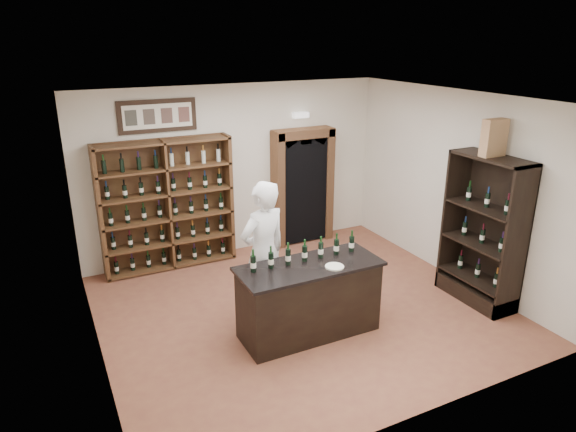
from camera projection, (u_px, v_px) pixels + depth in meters
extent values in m
plane|color=brown|center=(301.00, 309.00, 7.47)|extent=(5.50, 5.50, 0.00)
plane|color=white|center=(303.00, 100.00, 6.47)|extent=(5.50, 5.50, 0.00)
cube|color=silver|center=(236.00, 170.00, 9.08)|extent=(5.50, 0.04, 3.00)
cube|color=silver|center=(88.00, 247.00, 5.82)|extent=(0.04, 5.00, 3.00)
cube|color=silver|center=(455.00, 186.00, 8.13)|extent=(0.04, 5.00, 3.00)
cube|color=brown|center=(165.00, 202.00, 8.64)|extent=(2.20, 0.02, 2.20)
cube|color=brown|center=(100.00, 215.00, 8.04)|extent=(0.06, 0.38, 2.20)
cube|color=brown|center=(228.00, 197.00, 8.94)|extent=(0.06, 0.38, 2.20)
cube|color=brown|center=(168.00, 206.00, 8.49)|extent=(0.04, 0.38, 2.20)
cube|color=brown|center=(172.00, 264.00, 8.85)|extent=(2.18, 0.38, 0.04)
cube|color=brown|center=(170.00, 241.00, 8.70)|extent=(2.18, 0.38, 0.04)
cube|color=brown|center=(169.00, 218.00, 8.56)|extent=(2.18, 0.38, 0.03)
cube|color=brown|center=(167.00, 193.00, 8.42)|extent=(2.18, 0.38, 0.04)
cube|color=brown|center=(164.00, 168.00, 8.28)|extent=(2.18, 0.38, 0.04)
cube|color=brown|center=(162.00, 142.00, 8.13)|extent=(2.18, 0.38, 0.04)
cube|color=black|center=(158.00, 116.00, 8.16)|extent=(1.25, 0.04, 0.52)
cube|color=black|center=(302.00, 188.00, 9.61)|extent=(0.97, 0.29, 2.05)
cube|color=#905C37|center=(278.00, 191.00, 9.37)|extent=(0.14, 0.35, 2.15)
cube|color=#905C37|center=(326.00, 184.00, 9.81)|extent=(0.14, 0.35, 2.15)
cube|color=#905C37|center=(303.00, 133.00, 9.25)|extent=(1.15, 0.35, 0.16)
cube|color=white|center=(301.00, 115.00, 9.23)|extent=(0.30, 0.10, 0.10)
cube|color=black|center=(309.00, 301.00, 6.73)|extent=(1.80, 0.70, 0.94)
cube|color=black|center=(309.00, 266.00, 6.56)|extent=(1.88, 0.78, 0.04)
cylinder|color=black|center=(253.00, 264.00, 6.32)|extent=(0.07, 0.07, 0.21)
cylinder|color=silver|center=(253.00, 265.00, 6.33)|extent=(0.07, 0.07, 0.07)
cylinder|color=#17471A|center=(253.00, 253.00, 6.27)|extent=(0.03, 0.03, 0.09)
cylinder|color=black|center=(271.00, 260.00, 6.42)|extent=(0.07, 0.07, 0.21)
cylinder|color=silver|center=(271.00, 261.00, 6.43)|extent=(0.07, 0.07, 0.07)
cylinder|color=#17471A|center=(271.00, 249.00, 6.37)|extent=(0.03, 0.03, 0.09)
cylinder|color=black|center=(288.00, 257.00, 6.53)|extent=(0.07, 0.07, 0.21)
cylinder|color=silver|center=(288.00, 258.00, 6.53)|extent=(0.07, 0.07, 0.07)
cylinder|color=#17471A|center=(288.00, 246.00, 6.47)|extent=(0.03, 0.03, 0.09)
cylinder|color=black|center=(305.00, 253.00, 6.63)|extent=(0.07, 0.07, 0.21)
cylinder|color=silver|center=(305.00, 255.00, 6.63)|extent=(0.07, 0.07, 0.07)
cylinder|color=#17471A|center=(305.00, 243.00, 6.58)|extent=(0.03, 0.03, 0.09)
cylinder|color=black|center=(321.00, 250.00, 6.73)|extent=(0.07, 0.07, 0.21)
cylinder|color=silver|center=(321.00, 251.00, 6.73)|extent=(0.07, 0.07, 0.07)
cylinder|color=#17471A|center=(321.00, 240.00, 6.68)|extent=(0.03, 0.03, 0.09)
cylinder|color=black|center=(336.00, 247.00, 6.83)|extent=(0.07, 0.07, 0.21)
cylinder|color=silver|center=(336.00, 248.00, 6.83)|extent=(0.07, 0.07, 0.07)
cylinder|color=#17471A|center=(337.00, 237.00, 6.78)|extent=(0.03, 0.03, 0.09)
cylinder|color=black|center=(352.00, 244.00, 6.93)|extent=(0.07, 0.07, 0.21)
cylinder|color=silver|center=(352.00, 245.00, 6.93)|extent=(0.07, 0.07, 0.07)
cylinder|color=#17471A|center=(352.00, 234.00, 6.88)|extent=(0.03, 0.03, 0.09)
cube|color=black|center=(495.00, 229.00, 7.49)|extent=(0.02, 1.20, 2.20)
cube|color=black|center=(516.00, 245.00, 6.90)|extent=(0.48, 0.04, 2.20)
cube|color=black|center=(454.00, 219.00, 7.88)|extent=(0.48, 0.04, 2.20)
cube|color=black|center=(493.00, 158.00, 7.03)|extent=(0.48, 1.20, 0.04)
cube|color=black|center=(475.00, 292.00, 7.72)|extent=(0.48, 1.20, 0.24)
cube|color=black|center=(477.00, 278.00, 7.64)|extent=(0.48, 1.16, 0.03)
cube|color=black|center=(481.00, 244.00, 7.46)|extent=(0.48, 1.16, 0.03)
cube|color=black|center=(486.00, 208.00, 7.27)|extent=(0.48, 1.16, 0.03)
imported|color=white|center=(263.00, 253.00, 6.90)|extent=(0.83, 0.65, 2.01)
cylinder|color=silver|center=(335.00, 267.00, 6.47)|extent=(0.24, 0.24, 0.02)
cube|color=tan|center=(494.00, 138.00, 6.94)|extent=(0.36, 0.15, 0.51)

